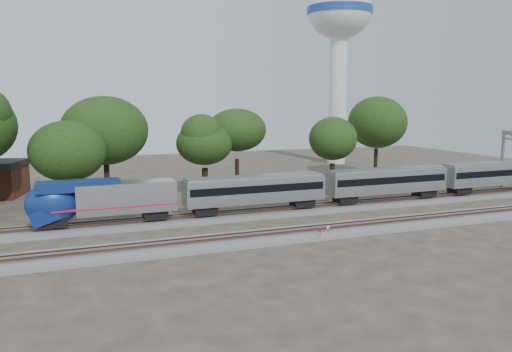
# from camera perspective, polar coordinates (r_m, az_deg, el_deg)

# --- Properties ---
(ground) EXTENTS (160.00, 160.00, 0.00)m
(ground) POSITION_cam_1_polar(r_m,az_deg,el_deg) (52.02, -0.10, -6.09)
(ground) COLOR #383328
(ground) RESTS_ON ground
(track_far) EXTENTS (160.00, 5.00, 0.73)m
(track_far) POSITION_cam_1_polar(r_m,az_deg,el_deg) (57.45, -2.25, -4.49)
(track_far) COLOR slate
(track_far) RESTS_ON ground
(track_near) EXTENTS (160.00, 5.00, 0.73)m
(track_near) POSITION_cam_1_polar(r_m,az_deg,el_deg) (48.37, 1.60, -6.96)
(track_near) COLOR slate
(track_near) RESTS_ON ground
(train) EXTENTS (123.19, 3.00, 4.42)m
(train) POSITION_cam_1_polar(r_m,az_deg,el_deg) (78.19, 25.60, 0.28)
(train) COLOR #B5B7BC
(train) RESTS_ON ground
(switch_stand_red) EXTENTS (0.36, 0.11, 1.15)m
(switch_stand_red) POSITION_cam_1_polar(r_m,az_deg,el_deg) (48.15, 7.34, -6.45)
(switch_stand_red) COLOR #512D19
(switch_stand_red) RESTS_ON ground
(switch_stand_white) EXTENTS (0.36, 0.12, 1.14)m
(switch_stand_white) POSITION_cam_1_polar(r_m,az_deg,el_deg) (49.42, 8.24, -6.08)
(switch_stand_white) COLOR #512D19
(switch_stand_white) RESTS_ON ground
(switch_lever) EXTENTS (0.55, 0.39, 0.30)m
(switch_lever) POSITION_cam_1_polar(r_m,az_deg,el_deg) (49.62, 8.06, -6.71)
(switch_lever) COLOR #512D19
(switch_lever) RESTS_ON ground
(water_tower) EXTENTS (13.61, 13.61, 37.68)m
(water_tower) POSITION_cam_1_polar(r_m,az_deg,el_deg) (110.24, 9.48, 16.03)
(water_tower) COLOR silver
(water_tower) RESTS_ON ground
(tree_2) EXTENTS (7.34, 7.34, 10.35)m
(tree_2) POSITION_cam_1_polar(r_m,az_deg,el_deg) (64.26, -20.71, 2.66)
(tree_2) COLOR black
(tree_2) RESTS_ON ground
(tree_3) EXTENTS (9.53, 9.53, 13.43)m
(tree_3) POSITION_cam_1_polar(r_m,az_deg,el_deg) (68.64, -16.89, 4.98)
(tree_3) COLOR black
(tree_3) RESTS_ON ground
(tree_4) EXTENTS (7.55, 7.55, 10.65)m
(tree_4) POSITION_cam_1_polar(r_m,az_deg,el_deg) (69.28, -5.91, 3.70)
(tree_4) COLOR black
(tree_4) RESTS_ON ground
(tree_5) EXTENTS (9.25, 9.25, 13.04)m
(tree_5) POSITION_cam_1_polar(r_m,az_deg,el_deg) (72.03, -2.21, 5.26)
(tree_5) COLOR black
(tree_5) RESTS_ON ground
(tree_6) EXTENTS (7.99, 7.99, 11.27)m
(tree_6) POSITION_cam_1_polar(r_m,az_deg,el_deg) (73.02, 8.78, 4.23)
(tree_6) COLOR black
(tree_6) RESTS_ON ground
(tree_7) EXTENTS (9.86, 9.86, 13.90)m
(tree_7) POSITION_cam_1_polar(r_m,az_deg,el_deg) (87.80, 13.66, 5.97)
(tree_7) COLOR black
(tree_7) RESTS_ON ground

